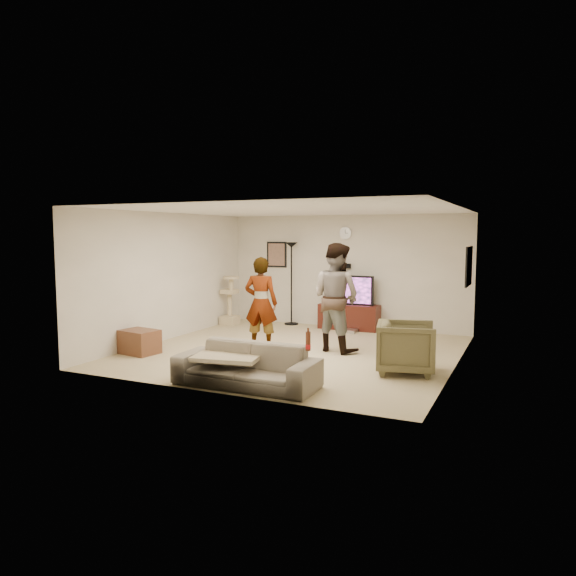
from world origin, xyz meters
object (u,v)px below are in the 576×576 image
at_px(tv, 349,290).
at_px(cat_tree, 230,300).
at_px(beer_bottle, 308,341).
at_px(side_table, 140,342).
at_px(floor_lamp, 291,284).
at_px(person_right, 336,297).
at_px(person_left, 261,303).
at_px(tv_stand, 349,317).
at_px(armchair, 406,347).
at_px(sofa, 246,365).

height_order(tv, cat_tree, tv).
height_order(beer_bottle, side_table, beer_bottle).
bearing_deg(beer_bottle, side_table, 164.77).
xyz_separation_m(floor_lamp, person_right, (1.87, -2.22, 0.02)).
relative_size(cat_tree, side_table, 1.80).
height_order(person_left, side_table, person_left).
xyz_separation_m(tv_stand, person_left, (-0.83, -2.58, 0.56)).
distance_m(armchair, side_table, 4.56).
bearing_deg(tv_stand, cat_tree, -168.36).
relative_size(person_left, person_right, 0.87).
bearing_deg(floor_lamp, armchair, -43.92).
relative_size(sofa, beer_bottle, 7.94).
bearing_deg(person_right, person_left, 35.95).
xyz_separation_m(person_left, person_right, (1.29, 0.41, 0.13)).
distance_m(tv_stand, side_table, 4.61).
bearing_deg(cat_tree, sofa, -56.53).
bearing_deg(beer_bottle, cat_tree, 131.22).
bearing_deg(person_left, person_right, -172.75).
distance_m(tv_stand, beer_bottle, 4.93).
bearing_deg(person_left, side_table, 25.49).
bearing_deg(sofa, side_table, 159.21).
bearing_deg(sofa, tv_stand, 90.53).
xyz_separation_m(tv, side_table, (-2.57, -3.83, -0.66)).
height_order(sofa, armchair, armchair).
relative_size(tv, cat_tree, 0.95).
relative_size(floor_lamp, armchair, 2.21).
bearing_deg(tv, armchair, -58.64).
relative_size(beer_bottle, side_table, 0.40).
distance_m(floor_lamp, side_table, 4.11).
height_order(person_left, beer_bottle, person_left).
relative_size(person_left, armchair, 1.96).
bearing_deg(side_table, sofa, -20.06).
bearing_deg(tv_stand, sofa, -88.74).
distance_m(person_left, person_right, 1.36).
distance_m(beer_bottle, side_table, 3.76).
xyz_separation_m(beer_bottle, side_table, (-3.59, 0.98, -0.50)).
bearing_deg(armchair, side_table, 85.27).
xyz_separation_m(cat_tree, beer_bottle, (3.72, -4.25, 0.14)).
distance_m(cat_tree, person_right, 3.57).
bearing_deg(tv_stand, person_right, -78.04).
height_order(floor_lamp, armchair, floor_lamp).
xyz_separation_m(person_right, side_table, (-3.03, -1.66, -0.76)).
distance_m(floor_lamp, sofa, 5.12).
distance_m(tv, sofa, 4.84).
bearing_deg(armchair, cat_tree, 47.63).
height_order(person_right, sofa, person_right).
bearing_deg(tv_stand, side_table, -123.92).
xyz_separation_m(tv_stand, floor_lamp, (-1.41, 0.04, 0.67)).
height_order(person_right, armchair, person_right).
relative_size(person_right, beer_bottle, 7.72).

